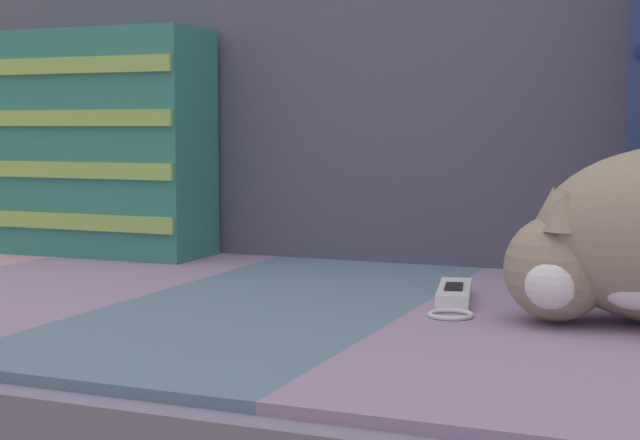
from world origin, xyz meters
The scene contains 3 objects.
sofa_backrest centered at (0.00, 0.48, 0.64)m, with size 2.02×0.14×0.49m.
throw_pillow_striped centered at (-0.29, 0.33, 0.57)m, with size 0.38×0.14×0.35m.
game_remote_far centered at (0.35, 0.12, 0.40)m, with size 0.08×0.19×0.02m.
Camera 1 is at (0.63, -0.95, 0.60)m, focal length 55.00 mm.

